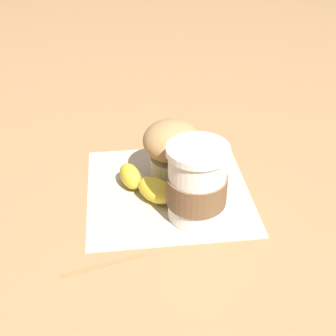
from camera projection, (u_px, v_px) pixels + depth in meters
The scene contains 6 objects.
ground_plane at pixel (168, 190), 0.74m from camera, with size 3.00×3.00×0.00m, color #A87C51.
paper_napkin at pixel (168, 190), 0.74m from camera, with size 0.25×0.25×0.00m, color beige.
coffee_cup at pixel (197, 184), 0.65m from camera, with size 0.09×0.09×0.12m.
muffin at pixel (170, 147), 0.73m from camera, with size 0.09×0.09×0.10m.
banana at pixel (157, 188), 0.71m from camera, with size 0.16×0.09×0.04m.
wooden_stirrer at pixel (104, 265), 0.60m from camera, with size 0.11×0.01×0.00m, color #9E7547.
Camera 1 is at (-0.11, 0.58, 0.44)m, focal length 50.00 mm.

